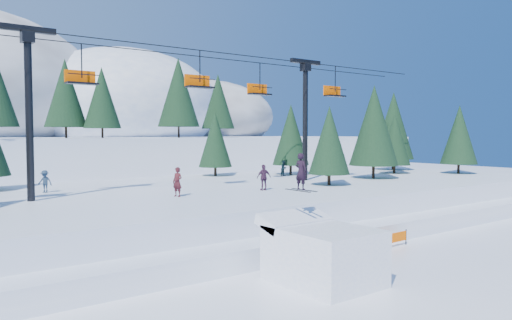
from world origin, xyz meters
TOP-DOWN VIEW (x-y plane):
  - ground at (0.00, 0.00)m, footprint 160.00×160.00m
  - mid_shelf at (0.00, 18.00)m, footprint 70.00×22.00m
  - berm at (0.00, 8.00)m, footprint 70.00×6.00m
  - jump_kicker at (-0.85, 1.89)m, footprint 3.58×4.88m
  - chairlift at (0.92, 18.05)m, footprint 46.00×3.21m
  - conifer_stand at (-0.74, 18.29)m, footprint 62.79×16.81m
  - distant_skiers at (1.23, 17.82)m, footprint 34.40×8.91m
  - banner_near at (6.97, 4.22)m, footprint 2.86×0.13m
  - banner_far at (10.08, 6.34)m, footprint 2.86×0.22m

SIDE VIEW (x-z plane):
  - ground at x=0.00m, z-range 0.00..0.00m
  - banner_near at x=6.97m, z-range 0.09..0.99m
  - banner_far at x=10.08m, z-range 0.09..0.99m
  - berm at x=0.00m, z-range 0.00..1.10m
  - mid_shelf at x=0.00m, z-range 0.00..2.50m
  - jump_kicker at x=-0.85m, z-range -1.48..4.13m
  - distant_skiers at x=1.23m, z-range 2.40..4.27m
  - conifer_stand at x=-0.74m, z-range 2.00..12.15m
  - chairlift at x=0.92m, z-range 4.18..14.46m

